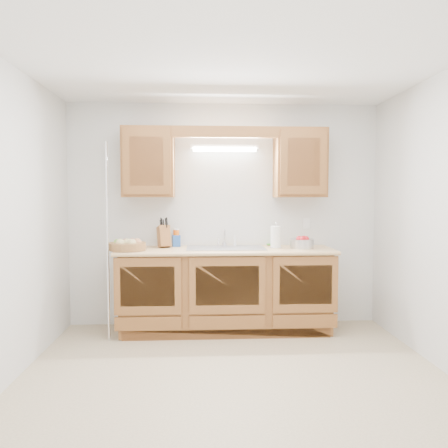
{
  "coord_description": "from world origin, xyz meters",
  "views": [
    {
      "loc": [
        -0.27,
        -3.46,
        1.46
      ],
      "look_at": [
        -0.04,
        0.85,
        1.19
      ],
      "focal_mm": 35.0,
      "sensor_mm": 36.0,
      "label": 1
    }
  ],
  "objects": [
    {
      "name": "outlet_plate",
      "position": [
        0.95,
        1.49,
        1.15
      ],
      "size": [
        0.08,
        0.01,
        0.12
      ],
      "primitive_type": "cube",
      "color": "white",
      "rests_on": "room"
    },
    {
      "name": "knife_block",
      "position": [
        -0.67,
        1.34,
        1.02
      ],
      "size": [
        0.18,
        0.22,
        0.34
      ],
      "rotation": [
        0.0,
        0.0,
        0.37
      ],
      "color": "brown",
      "rests_on": "countertop"
    },
    {
      "name": "fruit_basket",
      "position": [
        -1.03,
        1.09,
        0.95
      ],
      "size": [
        0.51,
        0.51,
        0.12
      ],
      "rotation": [
        0.0,
        0.0,
        0.42
      ],
      "color": "#A57542",
      "rests_on": "countertop"
    },
    {
      "name": "apple_bowl",
      "position": [
        0.83,
        1.17,
        0.96
      ],
      "size": [
        0.26,
        0.26,
        0.13
      ],
      "rotation": [
        0.0,
        0.0,
        -0.02
      ],
      "color": "silver",
      "rests_on": "countertop"
    },
    {
      "name": "sink",
      "position": [
        0.0,
        1.21,
        0.83
      ],
      "size": [
        0.84,
        0.46,
        0.36
      ],
      "color": "#9E9EA3",
      "rests_on": "countertop"
    },
    {
      "name": "sponge",
      "position": [
        0.54,
        1.44,
        0.91
      ],
      "size": [
        0.11,
        0.07,
        0.02
      ],
      "rotation": [
        0.0,
        0.0,
        0.0
      ],
      "color": "#CC333F",
      "rests_on": "countertop"
    },
    {
      "name": "paper_towel",
      "position": [
        0.54,
        1.2,
        1.02
      ],
      "size": [
        0.14,
        0.14,
        0.28
      ],
      "rotation": [
        0.0,
        0.0,
        -0.26
      ],
      "color": "silver",
      "rests_on": "countertop"
    },
    {
      "name": "wire_shelf_pole",
      "position": [
        -1.2,
        0.94,
        1.0
      ],
      "size": [
        0.03,
        0.03,
        2.0
      ],
      "primitive_type": "cylinder",
      "color": "silver",
      "rests_on": "ground"
    },
    {
      "name": "soap_bottle",
      "position": [
        -0.54,
        1.4,
        1.0
      ],
      "size": [
        0.1,
        0.1,
        0.19
      ],
      "primitive_type": "imported",
      "rotation": [
        0.0,
        0.0,
        0.15
      ],
      "color": "#2150A8",
      "rests_on": "countertop"
    },
    {
      "name": "valance",
      "position": [
        0.0,
        1.19,
        2.14
      ],
      "size": [
        2.2,
        0.05,
        0.12
      ],
      "primitive_type": "cube",
      "color": "brown",
      "rests_on": "room"
    },
    {
      "name": "orange_canister",
      "position": [
        -0.54,
        1.4,
        1.0
      ],
      "size": [
        0.08,
        0.08,
        0.2
      ],
      "rotation": [
        0.0,
        0.0,
        0.29
      ],
      "color": "#E95E0C",
      "rests_on": "countertop"
    },
    {
      "name": "upper_cabinet_right",
      "position": [
        0.83,
        1.33,
        1.83
      ],
      "size": [
        0.55,
        0.33,
        0.75
      ],
      "primitive_type": "cube",
      "color": "brown",
      "rests_on": "room"
    },
    {
      "name": "fluorescent_fixture",
      "position": [
        0.0,
        1.42,
        2.0
      ],
      "size": [
        0.76,
        0.08,
        0.08
      ],
      "color": "white",
      "rests_on": "room"
    },
    {
      "name": "upper_cabinet_left",
      "position": [
        -0.83,
        1.33,
        1.83
      ],
      "size": [
        0.55,
        0.33,
        0.75
      ],
      "primitive_type": "cube",
      "color": "brown",
      "rests_on": "room"
    },
    {
      "name": "room",
      "position": [
        0.0,
        0.0,
        1.25
      ],
      "size": [
        3.52,
        3.5,
        2.5
      ],
      "color": "#C8B491",
      "rests_on": "ground"
    },
    {
      "name": "countertop",
      "position": [
        0.0,
        1.19,
        0.88
      ],
      "size": [
        2.3,
        0.63,
        0.04
      ],
      "primitive_type": "cube",
      "color": "#E3B377",
      "rests_on": "base_cabinets"
    },
    {
      "name": "base_cabinets",
      "position": [
        0.0,
        1.2,
        0.44
      ],
      "size": [
        2.2,
        0.6,
        0.86
      ],
      "primitive_type": "cube",
      "color": "brown",
      "rests_on": "ground"
    }
  ]
}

